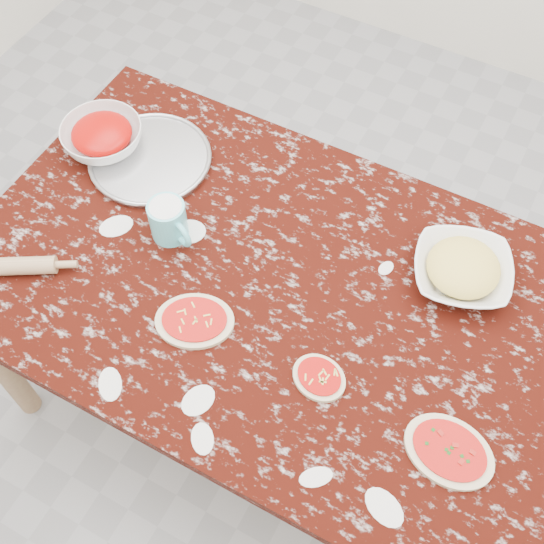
% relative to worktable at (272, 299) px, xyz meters
% --- Properties ---
extents(ground, '(4.00, 4.00, 0.00)m').
position_rel_worktable_xyz_m(ground, '(0.00, 0.00, -0.67)').
color(ground, gray).
extents(worktable, '(1.60, 1.00, 0.75)m').
position_rel_worktable_xyz_m(worktable, '(0.00, 0.00, 0.00)').
color(worktable, black).
rests_on(worktable, ground).
extents(pizza_tray, '(0.36, 0.36, 0.01)m').
position_rel_worktable_xyz_m(pizza_tray, '(-0.50, 0.20, 0.09)').
color(pizza_tray, '#B2B2B7').
rests_on(pizza_tray, worktable).
extents(sauce_bowl, '(0.24, 0.24, 0.07)m').
position_rel_worktable_xyz_m(sauce_bowl, '(-0.65, 0.19, 0.12)').
color(sauce_bowl, white).
rests_on(sauce_bowl, worktable).
extents(cheese_bowl, '(0.31, 0.31, 0.06)m').
position_rel_worktable_xyz_m(cheese_bowl, '(0.42, 0.24, 0.11)').
color(cheese_bowl, white).
rests_on(cheese_bowl, worktable).
extents(flour_mug, '(0.14, 0.10, 0.11)m').
position_rel_worktable_xyz_m(flour_mug, '(-0.31, 0.01, 0.14)').
color(flour_mug, '#61D4E1').
rests_on(flour_mug, worktable).
extents(pizza_left, '(0.24, 0.22, 0.02)m').
position_rel_worktable_xyz_m(pizza_left, '(-0.11, -0.19, 0.09)').
color(pizza_left, beige).
rests_on(pizza_left, worktable).
extents(pizza_mid, '(0.15, 0.14, 0.02)m').
position_rel_worktable_xyz_m(pizza_mid, '(0.22, -0.18, 0.09)').
color(pizza_mid, beige).
rests_on(pizza_mid, worktable).
extents(pizza_right, '(0.22, 0.18, 0.02)m').
position_rel_worktable_xyz_m(pizza_right, '(0.55, -0.21, 0.09)').
color(pizza_right, beige).
rests_on(pizza_right, worktable).
extents(rolling_pin, '(0.22, 0.16, 0.05)m').
position_rel_worktable_xyz_m(rolling_pin, '(-0.61, -0.29, 0.11)').
color(rolling_pin, tan).
rests_on(rolling_pin, worktable).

